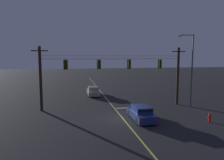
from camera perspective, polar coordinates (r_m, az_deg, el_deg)
name	(u,v)px	position (r m, az deg, el deg)	size (l,w,h in m)	color
ground_plane	(123,119)	(20.60, 3.09, -10.73)	(180.00, 180.00, 0.00)	black
lane_centre_stripe	(106,98)	(30.80, -1.78, -4.94)	(0.14, 60.00, 0.01)	#D1C64C
stop_bar_paint	(130,108)	(24.91, 5.04, -7.70)	(3.40, 0.36, 0.01)	silver
signal_span_assembly	(114,76)	(24.39, 0.45, 1.04)	(18.49, 0.32, 7.26)	#2D2116
traffic_light_leftmost	(66,65)	(23.81, -12.83, 4.19)	(0.48, 0.41, 1.22)	black
traffic_light_left_inner	(99,64)	(24.00, -3.63, 4.35)	(0.48, 0.41, 1.22)	black
traffic_light_centre	(129,64)	(24.74, 4.88, 4.41)	(0.48, 0.41, 1.22)	black
traffic_light_right_inner	(160,64)	(26.10, 13.29, 4.36)	(0.48, 0.41, 1.22)	black
car_waiting_near_lane	(141,113)	(20.27, 8.17, -9.17)	(1.80, 4.33, 1.39)	navy
car_oncoming_lead	(93,91)	(32.67, -5.23, -3.15)	(1.80, 4.42, 1.39)	gray
street_lamp_corner	(190,64)	(26.33, 20.95, 4.13)	(2.11, 0.30, 8.77)	#4C4F54
fire_hydrant	(210,117)	(21.54, 25.57, -9.39)	(0.44, 0.22, 0.84)	red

